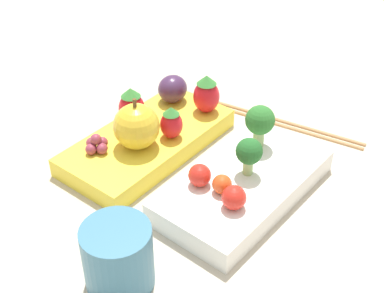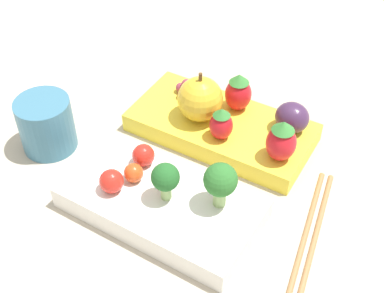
% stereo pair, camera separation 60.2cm
% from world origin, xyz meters
% --- Properties ---
extents(ground_plane, '(4.00, 4.00, 0.00)m').
position_xyz_m(ground_plane, '(0.00, 0.00, 0.00)').
color(ground_plane, '#BCB29E').
extents(bento_box_savoury, '(0.21, 0.11, 0.03)m').
position_xyz_m(bento_box_savoury, '(0.00, 0.07, 0.01)').
color(bento_box_savoury, white).
rests_on(bento_box_savoury, ground_plane).
extents(bento_box_fruit, '(0.22, 0.11, 0.02)m').
position_xyz_m(bento_box_fruit, '(0.01, -0.07, 0.01)').
color(bento_box_fruit, yellow).
rests_on(bento_box_fruit, ground_plane).
extents(broccoli_floret_0, '(0.03, 0.03, 0.05)m').
position_xyz_m(broccoli_floret_0, '(-0.06, 0.05, 0.06)').
color(broccoli_floret_0, '#93B770').
rests_on(broccoli_floret_0, bento_box_savoury).
extents(broccoli_floret_1, '(0.03, 0.03, 0.04)m').
position_xyz_m(broccoli_floret_1, '(-0.01, 0.07, 0.05)').
color(broccoli_floret_1, '#93B770').
rests_on(broccoli_floret_1, bento_box_savoury).
extents(cherry_tomato_0, '(0.03, 0.03, 0.03)m').
position_xyz_m(cherry_tomato_0, '(0.05, 0.09, 0.04)').
color(cherry_tomato_0, red).
rests_on(cherry_tomato_0, bento_box_savoury).
extents(cherry_tomato_1, '(0.02, 0.02, 0.02)m').
position_xyz_m(cherry_tomato_1, '(0.04, 0.04, 0.04)').
color(cherry_tomato_1, red).
rests_on(cherry_tomato_1, bento_box_savoury).
extents(cherry_tomato_2, '(0.02, 0.02, 0.02)m').
position_xyz_m(cherry_tomato_2, '(0.04, 0.07, 0.04)').
color(cherry_tomato_2, '#DB4C1E').
rests_on(cherry_tomato_2, bento_box_savoury).
extents(apple, '(0.05, 0.05, 0.06)m').
position_xyz_m(apple, '(0.03, -0.06, 0.05)').
color(apple, gold).
rests_on(apple, bento_box_fruit).
extents(strawberry_0, '(0.03, 0.03, 0.05)m').
position_xyz_m(strawberry_0, '(-0.08, -0.05, 0.05)').
color(strawberry_0, red).
rests_on(strawberry_0, bento_box_fruit).
extents(strawberry_1, '(0.03, 0.03, 0.05)m').
position_xyz_m(strawberry_1, '(0.00, -0.10, 0.05)').
color(strawberry_1, red).
rests_on(strawberry_1, bento_box_fruit).
extents(strawberry_2, '(0.03, 0.03, 0.04)m').
position_xyz_m(strawberry_2, '(-0.01, -0.04, 0.04)').
color(strawberry_2, red).
rests_on(strawberry_2, bento_box_fruit).
extents(plum, '(0.04, 0.04, 0.04)m').
position_xyz_m(plum, '(-0.07, -0.10, 0.04)').
color(plum, '#42284C').
rests_on(plum, bento_box_fruit).
extents(grape_cluster, '(0.03, 0.03, 0.02)m').
position_xyz_m(grape_cluster, '(0.07, -0.09, 0.03)').
color(grape_cluster, '#93384C').
rests_on(grape_cluster, bento_box_fruit).
extents(drinking_cup, '(0.06, 0.06, 0.07)m').
position_xyz_m(drinking_cup, '(0.17, 0.05, 0.03)').
color(drinking_cup, teal).
rests_on(drinking_cup, ground_plane).
extents(chopsticks_pair, '(0.05, 0.21, 0.01)m').
position_xyz_m(chopsticks_pair, '(-0.15, 0.03, 0.00)').
color(chopsticks_pair, '#A37547').
rests_on(chopsticks_pair, ground_plane).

